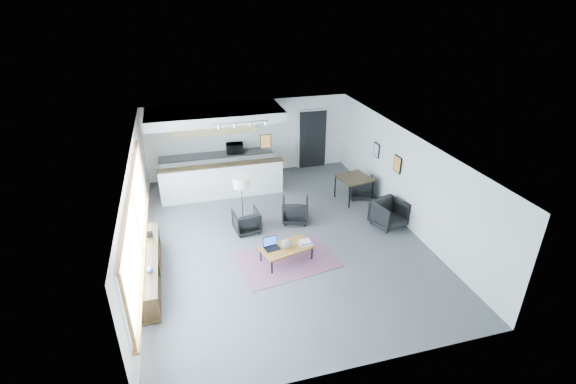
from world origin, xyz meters
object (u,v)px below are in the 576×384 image
object	(u,v)px
dining_chair_near	(389,215)
microwave	(235,147)
armchair_left	(246,220)
book_stack	(305,242)
dining_table	(354,179)
dining_chair_far	(361,188)
coffee_table	(286,248)
ceramic_pot	(286,243)
armchair_right	(295,209)
laptop	(271,245)
floor_lamp	(241,184)

from	to	relation	value
dining_chair_near	microwave	xyz separation A→B (m)	(-3.57, 4.40, 0.77)
dining_chair_near	armchair_left	bearing A→B (deg)	153.08
book_stack	dining_table	size ratio (longest dim) A/B	0.29
armchair_left	dining_table	distance (m)	3.69
microwave	book_stack	bearing A→B (deg)	-75.84
dining_chair_far	dining_chair_near	bearing A→B (deg)	108.39
dining_chair_far	microwave	xyz separation A→B (m)	(-3.57, 2.57, 0.81)
coffee_table	armchair_left	bearing A→B (deg)	97.90
dining_chair_near	microwave	size ratio (longest dim) A/B	1.24
coffee_table	ceramic_pot	bearing A→B (deg)	-129.77
coffee_table	dining_chair_far	xyz separation A→B (m)	(3.17, 2.68, -0.05)
armchair_left	dining_chair_far	bearing A→B (deg)	-170.64
armchair_left	armchair_right	distance (m)	1.45
ceramic_pot	dining_chair_far	world-z (taller)	ceramic_pot
book_stack	armchair_right	xyz separation A→B (m)	(0.27, 1.79, -0.07)
laptop	dining_chair_near	bearing A→B (deg)	1.52
armchair_right	dining_table	bearing A→B (deg)	-142.47
armchair_left	dining_table	xyz separation A→B (m)	(3.54, 0.96, 0.37)
laptop	book_stack	bearing A→B (deg)	-16.04
microwave	ceramic_pot	bearing A→B (deg)	-81.08
book_stack	microwave	distance (m)	5.35
laptop	dining_table	distance (m)	4.07
laptop	armchair_left	size ratio (longest dim) A/B	0.59
armchair_left	dining_table	size ratio (longest dim) A/B	0.64
microwave	dining_table	bearing A→B (deg)	-34.77
ceramic_pot	dining_chair_near	xyz separation A→B (m)	(3.18, 0.87, -0.16)
armchair_right	dining_table	xyz separation A→B (m)	(2.11, 0.77, 0.34)
floor_lamp	dining_chair_far	distance (m)	4.13
armchair_left	armchair_right	bearing A→B (deg)	-178.62
laptop	floor_lamp	world-z (taller)	floor_lamp
book_stack	armchair_left	bearing A→B (deg)	126.04
ceramic_pot	book_stack	size ratio (longest dim) A/B	0.78
ceramic_pot	dining_chair_far	bearing A→B (deg)	40.35
coffee_table	microwave	world-z (taller)	microwave
laptop	book_stack	xyz separation A→B (m)	(0.83, -0.08, -0.03)
microwave	laptop	bearing A→B (deg)	-84.87
armchair_right	armchair_left	bearing A→B (deg)	25.07
armchair_right	dining_chair_far	bearing A→B (deg)	-142.49
armchair_left	dining_chair_far	world-z (taller)	armchair_left
coffee_table	laptop	world-z (taller)	laptop
floor_lamp	dining_chair_far	xyz separation A→B (m)	(3.91, 0.84, -1.00)
coffee_table	laptop	distance (m)	0.39
coffee_table	microwave	size ratio (longest dim) A/B	2.35
ceramic_pot	microwave	xyz separation A→B (m)	(-0.39, 5.27, 0.61)
ceramic_pot	armchair_right	distance (m)	1.98
armchair_right	dining_chair_far	world-z (taller)	armchair_right
dining_chair_near	microwave	distance (m)	5.72
dining_chair_near	dining_chair_far	bearing A→B (deg)	74.17
book_stack	armchair_right	bearing A→B (deg)	81.30
ceramic_pot	book_stack	world-z (taller)	ceramic_pot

